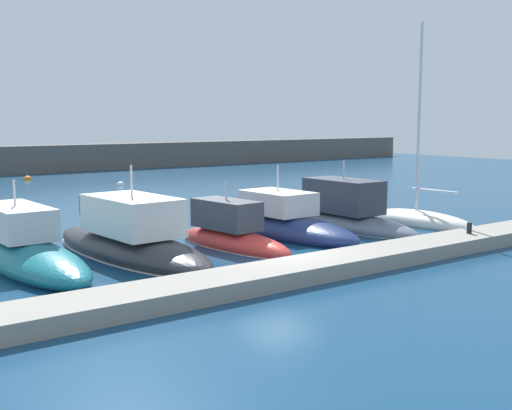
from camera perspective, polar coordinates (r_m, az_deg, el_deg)
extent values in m
plane|color=navy|center=(22.54, 2.04, -5.34)|extent=(120.00, 120.00, 0.00)
cube|color=gray|center=(21.05, 5.27, -5.57)|extent=(27.16, 1.95, 0.52)
ellipsoid|color=#19707F|center=(23.56, -19.71, -4.46)|extent=(2.86, 9.45, 1.27)
cube|color=silver|center=(24.25, -20.57, -1.33)|extent=(1.90, 3.93, 1.09)
cube|color=black|center=(24.66, -20.91, -0.82)|extent=(1.61, 1.03, 0.61)
cylinder|color=silver|center=(24.13, -20.68, 1.02)|extent=(0.08, 0.08, 0.92)
ellipsoid|color=#2D2D33|center=(24.57, -11.21, -3.76)|extent=(3.64, 10.07, 1.19)
ellipsoid|color=silver|center=(24.62, -11.20, -4.32)|extent=(3.68, 10.18, 0.12)
cube|color=silver|center=(24.09, -10.94, -0.88)|extent=(2.52, 4.15, 1.38)
cube|color=black|center=(25.63, -12.92, 0.04)|extent=(2.09, 1.14, 0.77)
cylinder|color=silver|center=(23.94, -11.01, 2.12)|extent=(0.08, 0.08, 1.16)
ellipsoid|color=#B72D28|center=(25.45, -2.00, -3.47)|extent=(2.36, 6.39, 1.14)
ellipsoid|color=silver|center=(25.48, -1.99, -3.77)|extent=(2.38, 6.46, 0.12)
cube|color=#333842|center=(25.59, -2.65, -0.82)|extent=(1.69, 3.07, 1.15)
cube|color=black|center=(25.97, -3.39, -0.32)|extent=(1.32, 0.86, 0.64)
cylinder|color=silver|center=(25.47, -2.66, 1.25)|extent=(0.08, 0.08, 0.72)
ellipsoid|color=navy|center=(28.19, 2.79, -2.20)|extent=(3.17, 8.32, 1.28)
cube|color=silver|center=(28.50, 1.94, 0.24)|extent=(2.22, 3.33, 1.00)
cube|color=black|center=(28.92, 1.19, 0.65)|extent=(1.89, 0.90, 0.56)
cylinder|color=silver|center=(28.38, 1.95, 2.41)|extent=(0.08, 0.08, 1.17)
ellipsoid|color=slate|center=(30.39, 8.05, -1.73)|extent=(2.63, 8.28, 1.14)
ellipsoid|color=silver|center=(30.41, 8.05, -1.98)|extent=(2.65, 8.36, 0.12)
cube|color=#333842|center=(30.37, 7.77, 0.83)|extent=(1.97, 3.75, 1.55)
cube|color=black|center=(31.07, 6.45, 1.43)|extent=(1.72, 0.96, 0.87)
cylinder|color=silver|center=(30.25, 7.81, 3.14)|extent=(0.08, 0.08, 0.91)
ellipsoid|color=silver|center=(31.98, 14.36, -1.45)|extent=(2.17, 6.09, 1.10)
cylinder|color=silver|center=(31.75, 14.30, 7.52)|extent=(0.13, 0.13, 8.86)
cylinder|color=silver|center=(31.31, 15.58, 1.25)|extent=(0.19, 2.52, 0.09)
sphere|color=white|center=(50.47, -11.96, 1.72)|extent=(0.59, 0.59, 0.59)
sphere|color=orange|center=(57.13, -19.65, 2.11)|extent=(0.71, 0.71, 0.71)
cylinder|color=black|center=(26.98, 18.43, -1.96)|extent=(0.20, 0.20, 0.44)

